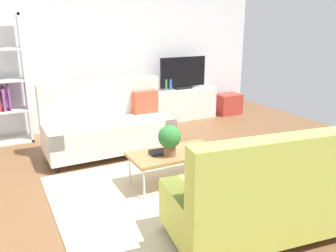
# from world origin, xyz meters

# --- Properties ---
(ground_plane) EXTENTS (7.68, 7.68, 0.00)m
(ground_plane) POSITION_xyz_m (0.00, 0.00, 0.00)
(ground_plane) COLOR brown
(wall_far) EXTENTS (6.40, 0.12, 2.90)m
(wall_far) POSITION_xyz_m (0.00, 2.80, 1.45)
(wall_far) COLOR silver
(wall_far) RESTS_ON ground_plane
(area_rug) EXTENTS (2.90, 2.20, 0.01)m
(area_rug) POSITION_xyz_m (-0.13, -0.34, 0.01)
(area_rug) COLOR beige
(area_rug) RESTS_ON ground_plane
(couch_beige) EXTENTS (1.91, 0.86, 1.10)m
(couch_beige) POSITION_xyz_m (-0.47, 1.28, 0.44)
(couch_beige) COLOR beige
(couch_beige) RESTS_ON ground_plane
(couch_green) EXTENTS (1.99, 1.07, 1.10)m
(couch_green) POSITION_xyz_m (0.19, -1.56, 0.44)
(couch_green) COLOR #C1CC51
(couch_green) RESTS_ON ground_plane
(coffee_table) EXTENTS (1.10, 0.56, 0.42)m
(coffee_table) POSITION_xyz_m (-0.08, -0.14, 0.39)
(coffee_table) COLOR #9E7042
(coffee_table) RESTS_ON ground_plane
(tv_console) EXTENTS (1.40, 0.44, 0.64)m
(tv_console) POSITION_xyz_m (1.48, 2.46, 0.32)
(tv_console) COLOR silver
(tv_console) RESTS_ON ground_plane
(tv) EXTENTS (1.00, 0.20, 0.64)m
(tv) POSITION_xyz_m (1.48, 2.44, 0.95)
(tv) COLOR black
(tv) RESTS_ON tv_console
(storage_trunk) EXTENTS (0.52, 0.40, 0.44)m
(storage_trunk) POSITION_xyz_m (2.58, 2.36, 0.22)
(storage_trunk) COLOR #B2382D
(storage_trunk) RESTS_ON ground_plane
(potted_plant) EXTENTS (0.28, 0.28, 0.38)m
(potted_plant) POSITION_xyz_m (-0.18, -0.21, 0.64)
(potted_plant) COLOR brown
(potted_plant) RESTS_ON coffee_table
(table_book_0) EXTENTS (0.26, 0.21, 0.03)m
(table_book_0) POSITION_xyz_m (-0.25, -0.09, 0.44)
(table_book_0) COLOR #262626
(table_book_0) RESTS_ON coffee_table
(vase_0) EXTENTS (0.13, 0.13, 0.19)m
(vase_0) POSITION_xyz_m (0.90, 2.51, 0.74)
(vase_0) COLOR #B24C4C
(vase_0) RESTS_ON tv_console
(bottle_0) EXTENTS (0.05, 0.05, 0.22)m
(bottle_0) POSITION_xyz_m (1.09, 2.42, 0.75)
(bottle_0) COLOR #3F8C4C
(bottle_0) RESTS_ON tv_console
(bottle_1) EXTENTS (0.06, 0.06, 0.21)m
(bottle_1) POSITION_xyz_m (1.19, 2.42, 0.75)
(bottle_1) COLOR #3359B2
(bottle_1) RESTS_ON tv_console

